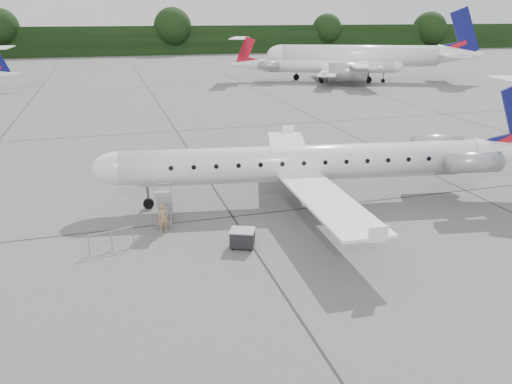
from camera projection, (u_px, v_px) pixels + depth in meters
name	position (u px, v px, depth m)	size (l,w,h in m)	color
ground	(351.00, 238.00, 26.43)	(320.00, 320.00, 0.00)	slate
treeline	(144.00, 41.00, 142.42)	(260.00, 4.00, 8.00)	black
main_regional_jet	(303.00, 146.00, 30.37)	(28.26, 20.35, 7.25)	white
airstair	(164.00, 203.00, 28.06)	(0.85, 2.44, 2.27)	white
passenger	(163.00, 218.00, 26.90)	(0.59, 0.39, 1.62)	#9B7D54
safety_railing	(112.00, 240.00, 24.97)	(2.20, 0.08, 1.00)	#96989E
baggage_cart	(242.00, 238.00, 25.20)	(1.18, 0.95, 1.02)	black
bg_narrowbody	(359.00, 45.00, 86.22)	(34.06, 24.52, 12.23)	white
bg_regional_right	(328.00, 60.00, 85.65)	(28.63, 20.62, 7.51)	white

